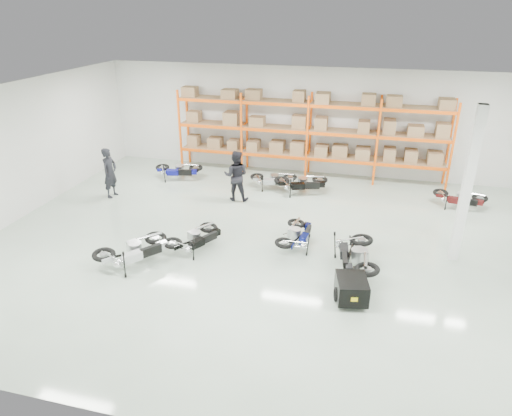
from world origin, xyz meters
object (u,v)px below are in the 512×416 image
(moto_back_d, at_px, (460,195))
(person_back, at_px, (236,176))
(moto_blue_centre, at_px, (297,231))
(moto_touring_right, at_px, (356,250))
(moto_back_c, at_px, (302,180))
(moto_back_b, at_px, (274,177))
(moto_silver_left, at_px, (134,246))
(moto_black_far_left, at_px, (195,235))
(moto_back_a, at_px, (178,167))
(trailer, at_px, (351,289))
(person_left, at_px, (110,173))

(moto_back_d, height_order, person_back, person_back)
(moto_blue_centre, xyz_separation_m, moto_touring_right, (1.79, -0.90, 0.09))
(moto_blue_centre, bearing_deg, moto_touring_right, 158.29)
(moto_back_c, bearing_deg, moto_blue_centre, 169.51)
(moto_back_b, bearing_deg, moto_silver_left, 146.39)
(moto_black_far_left, relative_size, moto_back_d, 1.04)
(moto_silver_left, distance_m, moto_back_b, 7.21)
(moto_silver_left, relative_size, moto_back_d, 1.18)
(moto_silver_left, distance_m, moto_back_d, 11.55)
(moto_back_a, distance_m, moto_back_c, 5.32)
(moto_back_d, bearing_deg, trailer, 160.84)
(moto_back_c, bearing_deg, moto_black_far_left, 138.16)
(person_left, height_order, person_back, person_back)
(moto_silver_left, xyz_separation_m, moto_back_b, (2.57, 6.73, -0.08))
(moto_back_c, height_order, person_back, person_back)
(moto_black_far_left, bearing_deg, moto_back_a, -33.46)
(person_back, bearing_deg, moto_touring_right, 133.65)
(moto_blue_centre, height_order, moto_back_d, moto_blue_centre)
(moto_back_a, height_order, moto_back_c, moto_back_c)
(moto_back_d, bearing_deg, person_back, 106.69)
(moto_blue_centre, height_order, trailer, moto_blue_centre)
(moto_blue_centre, height_order, moto_touring_right, moto_touring_right)
(moto_touring_right, xyz_separation_m, person_left, (-9.36, 3.09, 0.36))
(moto_touring_right, bearing_deg, moto_back_d, 49.34)
(person_left, bearing_deg, moto_touring_right, -102.94)
(moto_touring_right, height_order, moto_back_b, moto_touring_right)
(person_left, xyz_separation_m, person_back, (4.74, 0.86, 0.00))
(moto_touring_right, relative_size, moto_back_a, 1.13)
(trailer, xyz_separation_m, person_left, (-9.36, 4.69, 0.57))
(moto_black_far_left, distance_m, moto_back_d, 9.74)
(trailer, bearing_deg, moto_back_d, 51.60)
(moto_back_a, bearing_deg, moto_back_b, -102.21)
(moto_back_b, relative_size, moto_back_c, 0.89)
(moto_back_c, distance_m, person_back, 2.64)
(moto_touring_right, distance_m, moto_back_c, 5.72)
(moto_blue_centre, relative_size, person_left, 0.87)
(moto_touring_right, height_order, moto_back_c, moto_touring_right)
(moto_back_b, distance_m, moto_back_d, 6.97)
(moto_back_a, bearing_deg, moto_blue_centre, -139.81)
(moto_back_b, bearing_deg, moto_touring_right, -159.97)
(moto_black_far_left, height_order, moto_back_b, moto_black_far_left)
(moto_touring_right, bearing_deg, moto_silver_left, -175.39)
(moto_back_b, distance_m, person_left, 6.33)
(person_back, bearing_deg, moto_silver_left, 68.69)
(moto_black_far_left, bearing_deg, trailer, -169.40)
(moto_back_b, height_order, moto_back_c, moto_back_c)
(moto_blue_centre, xyz_separation_m, person_left, (-7.57, 2.19, 0.45))
(person_left, bearing_deg, moto_blue_centre, -100.79)
(moto_back_b, distance_m, person_back, 1.92)
(moto_blue_centre, xyz_separation_m, trailer, (1.79, -2.50, -0.13))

